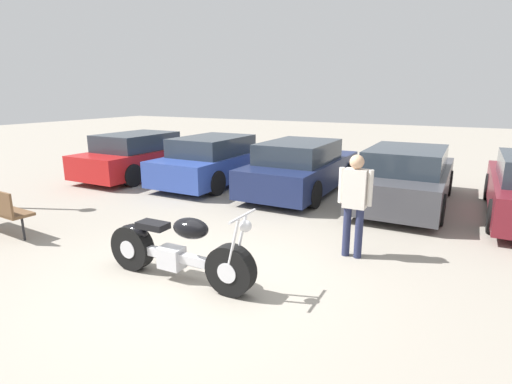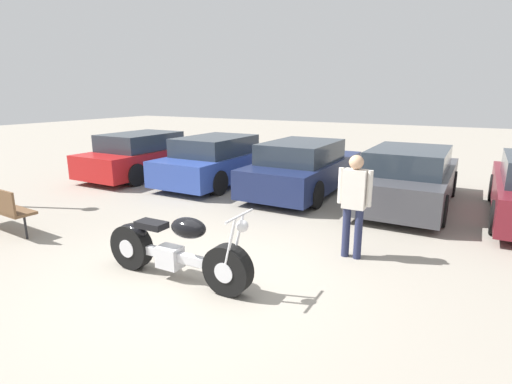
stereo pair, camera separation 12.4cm
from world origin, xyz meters
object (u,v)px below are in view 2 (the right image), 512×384
object	(u,v)px
parked_car_red	(146,155)
parked_car_navy	(304,168)
person_standing	(354,198)
parked_car_blue	(220,160)
motorcycle	(175,250)
parked_car_dark_grey	(409,178)

from	to	relation	value
parked_car_red	parked_car_navy	world-z (taller)	same
parked_car_red	person_standing	world-z (taller)	person_standing
parked_car_red	parked_car_blue	xyz separation A→B (m)	(2.56, 0.29, 0.00)
motorcycle	parked_car_navy	size ratio (longest dim) A/B	0.54
parked_car_navy	motorcycle	bearing A→B (deg)	-85.71
motorcycle	person_standing	world-z (taller)	person_standing
parked_car_blue	person_standing	size ratio (longest dim) A/B	2.67
motorcycle	person_standing	size ratio (longest dim) A/B	1.44
parked_car_dark_grey	person_standing	distance (m)	3.62
motorcycle	parked_car_navy	bearing A→B (deg)	94.29
motorcycle	parked_car_blue	bearing A→B (deg)	118.65
parked_car_blue	person_standing	bearing A→B (deg)	-35.76
motorcycle	parked_car_dark_grey	distance (m)	5.94
parked_car_dark_grey	person_standing	size ratio (longest dim) A/B	2.67
parked_car_navy	person_standing	xyz separation A→B (m)	(2.30, -3.58, 0.32)
parked_car_red	person_standing	bearing A→B (deg)	-23.38
parked_car_dark_grey	person_standing	world-z (taller)	person_standing
parked_car_red	parked_car_blue	bearing A→B (deg)	6.55
parked_car_red	parked_car_navy	xyz separation A→B (m)	(5.12, 0.37, 0.00)
parked_car_dark_grey	person_standing	xyz separation A→B (m)	(-0.25, -3.59, 0.32)
parked_car_red	parked_car_dark_grey	world-z (taller)	same
motorcycle	parked_car_red	size ratio (longest dim) A/B	0.54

